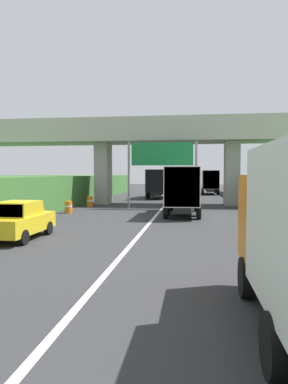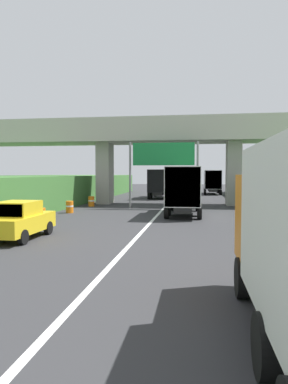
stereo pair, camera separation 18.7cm
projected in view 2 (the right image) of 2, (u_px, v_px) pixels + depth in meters
The scene contains 11 objects.
lane_centre_stripe at pixel (160, 212), 27.18m from camera, with size 0.20×95.50×0.01m, color white.
overpass_bridge at pixel (168, 140), 33.71m from camera, with size 40.00×4.80×8.17m.
overhead_highway_sign at pixel (163, 159), 29.47m from camera, with size 5.88×0.18×5.67m.
speed_limit_sign at pixel (276, 199), 20.70m from camera, with size 0.60×0.08×2.23m.
truck_black at pixel (160, 182), 42.54m from camera, with size 2.44×7.30×3.44m.
truck_green at pixel (184, 188), 25.10m from camera, with size 2.44×7.30×3.44m.
truck_silver at pixel (212, 181), 50.88m from camera, with size 2.44×7.30×3.44m.
car_yellow at pixel (19, 220), 15.92m from camera, with size 1.86×4.10×1.72m.
construction_barrel_3 at pixel (41, 215), 21.10m from camera, with size 0.57×0.57×0.90m.
construction_barrel_4 at pixel (70, 207), 26.49m from camera, with size 0.57×0.57×0.90m.
construction_barrel_5 at pixel (91, 201), 31.85m from camera, with size 0.57×0.57×0.90m.
Camera 2 is at (2.69, 0.79, 2.97)m, focal length 32.83 mm.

